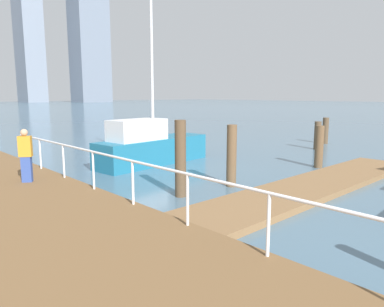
# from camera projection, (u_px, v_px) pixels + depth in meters

# --- Properties ---
(ground_plane) EXTENTS (300.00, 300.00, 0.00)m
(ground_plane) POSITION_uv_depth(u_px,v_px,m) (95.00, 161.00, 16.51)
(ground_plane) COLOR slate
(floating_dock) EXTENTS (12.22, 2.00, 0.18)m
(floating_dock) POSITION_uv_depth(u_px,v_px,m) (311.00, 187.00, 11.55)
(floating_dock) COLOR olive
(floating_dock) RESTS_ON ground_plane
(boardwalk_railing) EXTENTS (0.06, 25.09, 1.08)m
(boardwalk_railing) POSITION_uv_depth(u_px,v_px,m) (327.00, 220.00, 5.06)
(boardwalk_railing) COLOR white
(boardwalk_railing) RESTS_ON boardwalk
(dock_piling_1) EXTENTS (0.36, 0.36, 1.54)m
(dock_piling_1) POSITION_uv_depth(u_px,v_px,m) (317.00, 136.00, 19.83)
(dock_piling_1) COLOR brown
(dock_piling_1) RESTS_ON ground_plane
(dock_piling_2) EXTENTS (0.32, 0.32, 2.03)m
(dock_piling_2) POSITION_uv_depth(u_px,v_px,m) (232.00, 156.00, 11.82)
(dock_piling_2) COLOR brown
(dock_piling_2) RESTS_ON ground_plane
(dock_piling_3) EXTENTS (0.36, 0.36, 1.60)m
(dock_piling_3) POSITION_uv_depth(u_px,v_px,m) (325.00, 131.00, 22.18)
(dock_piling_3) COLOR brown
(dock_piling_3) RESTS_ON ground_plane
(dock_piling_4) EXTENTS (0.33, 0.33, 2.27)m
(dock_piling_4) POSITION_uv_depth(u_px,v_px,m) (180.00, 159.00, 10.61)
(dock_piling_4) COLOR brown
(dock_piling_4) RESTS_ON ground_plane
(dock_piling_5) EXTENTS (0.34, 0.34, 1.74)m
(dock_piling_5) POSITION_uv_depth(u_px,v_px,m) (319.00, 147.00, 14.89)
(dock_piling_5) COLOR brown
(dock_piling_5) RESTS_ON ground_plane
(moored_boat_2) EXTENTS (5.55, 2.09, 7.73)m
(moored_boat_2) POSITION_uv_depth(u_px,v_px,m) (150.00, 146.00, 15.66)
(moored_boat_2) COLOR #1E6B8C
(moored_boat_2) RESTS_ON ground_plane
(pedestrian_0) EXTENTS (0.42, 0.38, 1.59)m
(pedestrian_0) POSITION_uv_depth(u_px,v_px,m) (26.00, 155.00, 10.77)
(pedestrian_0) COLOR #334C99
(pedestrian_0) RESTS_ON boardwalk
(skyline_tower_4) EXTENTS (8.06, 10.63, 49.92)m
(skyline_tower_4) POSITION_uv_depth(u_px,v_px,m) (29.00, 35.00, 135.47)
(skyline_tower_4) COLOR gray
(skyline_tower_4) RESTS_ON ground_plane
(skyline_tower_5) EXTENTS (13.46, 10.10, 47.06)m
(skyline_tower_5) POSITION_uv_depth(u_px,v_px,m) (89.00, 40.00, 138.64)
(skyline_tower_5) COLOR slate
(skyline_tower_5) RESTS_ON ground_plane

